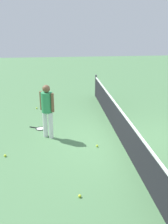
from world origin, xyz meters
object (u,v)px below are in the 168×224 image
Objects in this scene: player_near_side at (47,107)px; tennis_ball_stray_left at (97,146)px; tennis_ball_midcourt at (80,196)px; tennis_ball_near_player at (5,156)px; tennis_racket_near_player at (40,128)px; tennis_ball_baseline at (37,108)px.

tennis_ball_stray_left is at bearing 59.54° from player_near_side.
tennis_ball_near_player is at bearing -135.83° from tennis_ball_midcourt.
player_near_side is 3.27m from tennis_ball_midcourt.
tennis_ball_near_player is 1.00× the size of tennis_ball_stray_left.
tennis_racket_near_player is (-0.69, -0.32, -1.00)m from player_near_side.
tennis_ball_baseline is (-2.85, -0.56, -0.98)m from player_near_side.
tennis_ball_baseline is (-3.98, 0.59, 0.00)m from tennis_ball_near_player.
player_near_side is at bearing -166.89° from tennis_ball_midcourt.
tennis_ball_midcourt and tennis_ball_baseline have the same top height.
tennis_ball_near_player is at bearing -24.49° from tennis_racket_near_player.
player_near_side is 1.93m from tennis_ball_stray_left.
player_near_side is 2.85× the size of tennis_racket_near_player.
tennis_ball_near_player is 2.67m from tennis_ball_midcourt.
tennis_ball_stray_left is at bearing 48.74° from tennis_racket_near_player.
tennis_ball_midcourt is at bearing 13.11° from player_near_side.
tennis_racket_near_player is 2.00m from tennis_ball_near_player.
player_near_side is 25.76× the size of tennis_ball_stray_left.
tennis_ball_stray_left is (-2.20, 0.72, 0.00)m from tennis_ball_midcourt.
tennis_ball_midcourt is (1.91, 1.86, 0.00)m from tennis_ball_near_player.
player_near_side is at bearing 24.67° from tennis_racket_near_player.
tennis_ball_stray_left is (1.53, 1.75, 0.02)m from tennis_racket_near_player.
tennis_ball_near_player is 1.00× the size of tennis_ball_baseline.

